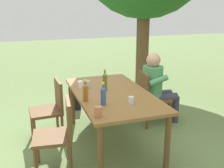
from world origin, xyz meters
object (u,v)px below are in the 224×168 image
at_px(cup_steel, 88,85).
at_px(dining_table, 112,98).
at_px(chair_far_left, 150,95).
at_px(chair_near_right, 59,132).
at_px(bottle_olive, 105,81).
at_px(cup_white, 80,84).
at_px(bottle_blue, 103,95).
at_px(cup_glass, 131,100).
at_px(chair_near_left, 51,107).
at_px(backpack_by_far_side, 74,98).
at_px(person_in_white_shirt, 157,85).
at_px(bottle_amber, 85,92).
at_px(cup_terracotta, 98,112).

bearing_deg(cup_steel, dining_table, 41.10).
relative_size(chair_far_left, chair_near_right, 1.00).
bearing_deg(bottle_olive, cup_white, -129.76).
distance_m(bottle_blue, cup_glass, 0.34).
distance_m(chair_near_left, cup_white, 0.53).
height_order(dining_table, cup_white, cup_white).
bearing_deg(bottle_olive, dining_table, 27.27).
distance_m(chair_far_left, cup_white, 1.18).
bearing_deg(chair_far_left, bottle_blue, -51.46).
bearing_deg(chair_far_left, cup_steel, -83.81).
relative_size(chair_near_right, backpack_by_far_side, 2.27).
height_order(person_in_white_shirt, bottle_olive, person_in_white_shirt).
bearing_deg(person_in_white_shirt, dining_table, -65.55).
bearing_deg(backpack_by_far_side, person_in_white_shirt, 46.40).
distance_m(dining_table, chair_near_right, 0.91).
bearing_deg(dining_table, chair_far_left, 117.73).
height_order(bottle_blue, cup_steel, bottle_blue).
bearing_deg(cup_white, cup_steel, 54.96).
bearing_deg(bottle_blue, bottle_amber, -139.88).
relative_size(dining_table, cup_white, 19.33).
distance_m(cup_terracotta, cup_steel, 1.04).
height_order(chair_far_left, cup_glass, chair_far_left).
relative_size(cup_terracotta, cup_white, 1.24).
bearing_deg(chair_near_left, chair_far_left, 90.05).
bearing_deg(chair_far_left, backpack_by_far_side, -136.29).
bearing_deg(chair_near_left, cup_white, 84.04).
bearing_deg(bottle_blue, backpack_by_far_side, -179.63).
distance_m(chair_near_left, cup_steel, 0.62).
relative_size(person_in_white_shirt, bottle_olive, 3.83).
relative_size(chair_near_left, cup_glass, 9.40).
distance_m(dining_table, bottle_olive, 0.26).
bearing_deg(person_in_white_shirt, bottle_blue, -54.44).
xyz_separation_m(bottle_olive, cup_steel, (-0.18, -0.20, -0.08)).
relative_size(bottle_amber, cup_terracotta, 2.35).
distance_m(chair_far_left, person_in_white_shirt, 0.20).
xyz_separation_m(bottle_amber, cup_steel, (-0.51, 0.15, -0.06)).
bearing_deg(cup_glass, chair_near_left, -136.05).
bearing_deg(chair_near_right, bottle_blue, 90.81).
distance_m(cup_white, cup_glass, 0.96).
relative_size(chair_far_left, bottle_blue, 3.14).
bearing_deg(bottle_amber, chair_near_right, -60.97).
height_order(cup_terracotta, cup_glass, cup_terracotta).
xyz_separation_m(dining_table, bottle_olive, (-0.12, -0.06, 0.22)).
distance_m(chair_near_right, cup_steel, 0.94).
bearing_deg(bottle_blue, cup_terracotta, -25.09).
xyz_separation_m(chair_near_right, cup_white, (-0.78, 0.43, 0.31)).
bearing_deg(chair_near_right, dining_table, 117.89).
bearing_deg(bottle_olive, cup_terracotta, -21.36).
relative_size(dining_table, person_in_white_shirt, 1.53).
height_order(chair_far_left, cup_steel, chair_far_left).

